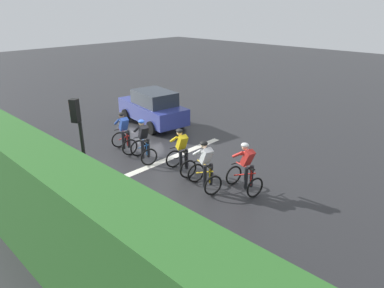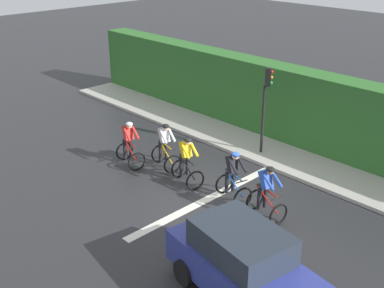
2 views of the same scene
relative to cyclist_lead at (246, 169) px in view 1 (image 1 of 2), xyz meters
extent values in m
plane|color=#28282B|center=(0.53, -3.81, -0.80)|extent=(80.00, 80.00, 0.00)
cube|color=#ADA89E|center=(4.69, -1.81, -0.74)|extent=(2.80, 21.03, 0.12)
cube|color=gray|center=(5.59, -1.81, -0.60)|extent=(0.44, 21.03, 0.40)
cube|color=#2D6628|center=(5.89, -1.81, 0.68)|extent=(1.10, 21.03, 2.96)
cube|color=silver|center=(0.53, -3.66, -0.79)|extent=(7.00, 0.30, 0.01)
torus|color=black|center=(-0.11, -0.54, -0.46)|extent=(0.68, 0.20, 0.68)
torus|color=black|center=(0.10, 0.46, -0.46)|extent=(0.68, 0.20, 0.68)
cylinder|color=red|center=(-0.01, -0.04, -0.21)|extent=(0.25, 0.98, 0.51)
cylinder|color=red|center=(0.06, 0.26, -0.18)|extent=(0.04, 0.04, 0.55)
cylinder|color=red|center=(-0.02, -0.09, 0.07)|extent=(0.19, 0.71, 0.04)
cube|color=black|center=(0.06, 0.26, 0.11)|extent=(0.14, 0.24, 0.04)
cylinder|color=black|center=(-0.09, -0.44, 0.04)|extent=(0.42, 0.12, 0.03)
cube|color=red|center=(0.01, 0.06, 0.41)|extent=(0.38, 0.46, 0.57)
sphere|color=beige|center=(-0.02, -0.09, 0.72)|extent=(0.20, 0.20, 0.20)
ellipsoid|color=silver|center=(-0.02, -0.09, 0.79)|extent=(0.29, 0.32, 0.14)
cylinder|color=black|center=(0.15, 0.14, -0.23)|extent=(0.12, 0.12, 0.74)
cylinder|color=black|center=(-0.08, 0.19, -0.23)|extent=(0.12, 0.12, 0.74)
cylinder|color=red|center=(0.11, -0.25, 0.47)|extent=(0.19, 0.49, 0.37)
cylinder|color=red|center=(-0.20, -0.18, 0.47)|extent=(0.19, 0.49, 0.37)
torus|color=black|center=(0.64, -1.56, -0.46)|extent=(0.67, 0.23, 0.68)
torus|color=black|center=(0.90, -0.58, -0.46)|extent=(0.67, 0.23, 0.68)
cylinder|color=gold|center=(0.77, -1.07, -0.21)|extent=(0.30, 0.97, 0.51)
cylinder|color=gold|center=(0.85, -0.78, -0.18)|extent=(0.04, 0.04, 0.55)
cylinder|color=gold|center=(0.76, -1.12, 0.07)|extent=(0.23, 0.70, 0.04)
cube|color=black|center=(0.85, -0.78, 0.11)|extent=(0.15, 0.24, 0.04)
cylinder|color=black|center=(0.67, -1.47, 0.04)|extent=(0.41, 0.14, 0.03)
cube|color=white|center=(0.80, -0.97, 0.41)|extent=(0.39, 0.47, 0.57)
sphere|color=beige|center=(0.76, -1.12, 0.72)|extent=(0.20, 0.20, 0.20)
ellipsoid|color=black|center=(0.76, -1.12, 0.79)|extent=(0.30, 0.33, 0.14)
cylinder|color=black|center=(0.94, -0.90, -0.23)|extent=(0.12, 0.12, 0.74)
cylinder|color=black|center=(0.71, -0.84, -0.23)|extent=(0.12, 0.12, 0.74)
cylinder|color=white|center=(0.88, -1.29, 0.47)|extent=(0.21, 0.48, 0.37)
cylinder|color=white|center=(0.57, -1.21, 0.47)|extent=(0.21, 0.48, 0.37)
torus|color=black|center=(0.37, -2.96, -0.46)|extent=(0.67, 0.22, 0.68)
torus|color=black|center=(0.61, -1.97, -0.46)|extent=(0.67, 0.22, 0.68)
cylinder|color=black|center=(0.49, -2.47, -0.21)|extent=(0.28, 0.97, 0.51)
cylinder|color=black|center=(0.56, -2.17, -0.18)|extent=(0.04, 0.04, 0.55)
cylinder|color=black|center=(0.48, -2.52, 0.07)|extent=(0.22, 0.70, 0.04)
cube|color=black|center=(0.56, -2.17, 0.11)|extent=(0.15, 0.24, 0.04)
cylinder|color=black|center=(0.39, -2.86, 0.04)|extent=(0.42, 0.13, 0.03)
cube|color=yellow|center=(0.51, -2.37, 0.41)|extent=(0.39, 0.47, 0.57)
sphere|color=beige|center=(0.48, -2.52, 0.72)|extent=(0.20, 0.20, 0.20)
ellipsoid|color=black|center=(0.48, -2.52, 0.79)|extent=(0.30, 0.33, 0.14)
cylinder|color=black|center=(0.65, -2.30, -0.23)|extent=(0.12, 0.12, 0.74)
cylinder|color=black|center=(0.42, -2.24, -0.23)|extent=(0.12, 0.12, 0.74)
cylinder|color=yellow|center=(0.60, -2.68, 0.47)|extent=(0.20, 0.49, 0.37)
cylinder|color=yellow|center=(0.29, -2.61, 0.47)|extent=(0.20, 0.49, 0.37)
torus|color=black|center=(0.63, -4.74, -0.46)|extent=(0.67, 0.23, 0.68)
torus|color=black|center=(0.89, -3.76, -0.46)|extent=(0.67, 0.23, 0.68)
cylinder|color=#1E59B2|center=(0.76, -4.25, -0.21)|extent=(0.29, 0.97, 0.51)
cylinder|color=#1E59B2|center=(0.84, -3.95, -0.18)|extent=(0.04, 0.04, 0.55)
cylinder|color=#1E59B2|center=(0.75, -4.30, 0.07)|extent=(0.22, 0.70, 0.04)
cube|color=black|center=(0.84, -3.95, 0.11)|extent=(0.15, 0.24, 0.04)
cylinder|color=black|center=(0.66, -4.64, 0.04)|extent=(0.41, 0.14, 0.03)
cube|color=black|center=(0.79, -4.15, 0.41)|extent=(0.39, 0.47, 0.57)
sphere|color=beige|center=(0.75, -4.30, 0.72)|extent=(0.20, 0.20, 0.20)
ellipsoid|color=#264CB2|center=(0.75, -4.30, 0.79)|extent=(0.30, 0.33, 0.14)
cylinder|color=black|center=(0.93, -4.08, -0.23)|extent=(0.12, 0.12, 0.74)
cylinder|color=black|center=(0.70, -4.02, -0.23)|extent=(0.12, 0.12, 0.74)
cylinder|color=black|center=(0.87, -4.47, 0.47)|extent=(0.21, 0.48, 0.37)
cylinder|color=black|center=(0.56, -4.39, 0.47)|extent=(0.21, 0.48, 0.37)
torus|color=black|center=(0.63, -6.07, -0.46)|extent=(0.68, 0.18, 0.68)
torus|color=black|center=(0.81, -5.07, -0.46)|extent=(0.68, 0.18, 0.68)
cylinder|color=red|center=(0.72, -5.57, -0.21)|extent=(0.22, 0.98, 0.51)
cylinder|color=red|center=(0.77, -5.27, -0.18)|extent=(0.04, 0.04, 0.55)
cylinder|color=red|center=(0.71, -5.62, 0.07)|extent=(0.17, 0.71, 0.04)
cube|color=black|center=(0.77, -5.27, 0.11)|extent=(0.14, 0.23, 0.04)
cylinder|color=black|center=(0.65, -5.97, 0.04)|extent=(0.42, 0.11, 0.03)
cube|color=#2D51B7|center=(0.74, -5.47, 0.41)|extent=(0.37, 0.46, 0.57)
sphere|color=#9E7051|center=(0.71, -5.62, 0.72)|extent=(0.20, 0.20, 0.20)
ellipsoid|color=black|center=(0.71, -5.62, 0.79)|extent=(0.29, 0.32, 0.14)
cylinder|color=black|center=(0.87, -5.39, -0.23)|extent=(0.12, 0.12, 0.74)
cylinder|color=black|center=(0.64, -5.35, -0.23)|extent=(0.12, 0.12, 0.74)
cylinder|color=#2D51B7|center=(0.84, -5.78, 0.47)|extent=(0.17, 0.49, 0.37)
cylinder|color=#2D51B7|center=(0.53, -5.72, 0.47)|extent=(0.17, 0.49, 0.37)
cube|color=navy|center=(-2.37, -7.42, -0.10)|extent=(2.31, 4.31, 0.80)
cube|color=#262D38|center=(-2.33, -7.17, 0.63)|extent=(1.81, 2.34, 0.66)
cylinder|color=black|center=(-1.74, -8.80, -0.48)|extent=(0.32, 0.67, 0.64)
cylinder|color=black|center=(-3.39, -8.55, -0.48)|extent=(0.32, 0.67, 0.64)
cylinder|color=black|center=(-1.35, -6.29, -0.48)|extent=(0.32, 0.67, 0.64)
cylinder|color=black|center=(-3.00, -6.03, -0.48)|extent=(0.32, 0.67, 0.64)
cube|color=#EAEACC|center=(-2.18, -9.48, 0.00)|extent=(0.29, 0.12, 0.16)
cube|color=#EAEACC|center=(-3.19, -9.33, 0.00)|extent=(0.29, 0.12, 0.16)
cylinder|color=black|center=(4.02, -2.75, 0.55)|extent=(0.10, 0.10, 2.70)
cube|color=black|center=(4.07, -2.84, 2.22)|extent=(0.27, 0.27, 0.64)
sphere|color=red|center=(4.13, -2.93, 2.42)|extent=(0.11, 0.11, 0.11)
sphere|color=orange|center=(4.13, -2.93, 2.22)|extent=(0.11, 0.11, 0.11)
sphere|color=green|center=(4.13, -2.93, 2.02)|extent=(0.11, 0.11, 0.11)
camera|label=1|loc=(8.36, 5.64, 4.87)|focal=32.37mm
camera|label=2|loc=(-9.25, -12.75, 6.86)|focal=45.08mm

